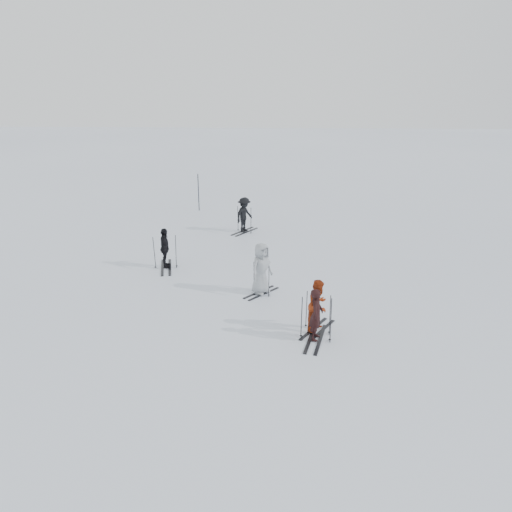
{
  "coord_description": "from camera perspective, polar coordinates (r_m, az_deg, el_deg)",
  "views": [
    {
      "loc": [
        0.82,
        -15.63,
        6.96
      ],
      "look_at": [
        0.0,
        1.0,
        1.0
      ],
      "focal_mm": 35.0,
      "sensor_mm": 36.0,
      "label": 1
    }
  ],
  "objects": [
    {
      "name": "ground",
      "position": [
        17.13,
        -0.16,
        -4.28
      ],
      "size": [
        120.0,
        120.0,
        0.0
      ],
      "primitive_type": "plane",
      "color": "silver",
      "rests_on": "ground"
    },
    {
      "name": "skier_near_dark",
      "position": [
        14.02,
        6.9,
        -6.74
      ],
      "size": [
        0.47,
        0.62,
        1.51
      ],
      "primitive_type": "imported",
      "rotation": [
        0.0,
        0.0,
        1.35
      ],
      "color": "black",
      "rests_on": "ground"
    },
    {
      "name": "skier_red",
      "position": [
        14.5,
        7.14,
        -5.71
      ],
      "size": [
        0.89,
        0.95,
        1.55
      ],
      "primitive_type": "imported",
      "rotation": [
        0.0,
        0.0,
        1.03
      ],
      "color": "maroon",
      "rests_on": "ground"
    },
    {
      "name": "skier_grey",
      "position": [
        16.79,
        0.61,
        -1.51
      ],
      "size": [
        0.99,
        1.02,
        1.77
      ],
      "primitive_type": "imported",
      "rotation": [
        0.0,
        0.0,
        0.87
      ],
      "color": "#9BA0A4",
      "rests_on": "ground"
    },
    {
      "name": "skier_uphill_left",
      "position": [
        19.43,
        -10.37,
        0.81
      ],
      "size": [
        0.56,
        0.97,
        1.56
      ],
      "primitive_type": "imported",
      "rotation": [
        0.0,
        0.0,
        1.78
      ],
      "color": "black",
      "rests_on": "ground"
    },
    {
      "name": "skier_uphill_far",
      "position": [
        23.7,
        -1.35,
        4.69
      ],
      "size": [
        1.1,
        1.23,
        1.65
      ],
      "primitive_type": "imported",
      "rotation": [
        0.0,
        0.0,
        0.99
      ],
      "color": "black",
      "rests_on": "ground"
    },
    {
      "name": "skis_near_dark",
      "position": [
        14.06,
        6.89,
        -7.05
      ],
      "size": [
        2.0,
        1.35,
        1.34
      ],
      "primitive_type": null,
      "rotation": [
        0.0,
        0.0,
        1.35
      ],
      "color": "black",
      "rests_on": "ground"
    },
    {
      "name": "skis_red",
      "position": [
        14.57,
        7.11,
        -6.29
      ],
      "size": [
        1.91,
        1.63,
        1.23
      ],
      "primitive_type": null,
      "rotation": [
        0.0,
        0.0,
        1.03
      ],
      "color": "black",
      "rests_on": "ground"
    },
    {
      "name": "skis_grey",
      "position": [
        16.91,
        0.61,
        -2.54
      ],
      "size": [
        1.7,
        1.62,
        1.12
      ],
      "primitive_type": null,
      "rotation": [
        0.0,
        0.0,
        0.87
      ],
      "color": "black",
      "rests_on": "ground"
    },
    {
      "name": "skis_uphill_left",
      "position": [
        19.47,
        -10.35,
        0.5
      ],
      "size": [
        1.99,
        1.33,
        1.34
      ],
      "primitive_type": null,
      "rotation": [
        0.0,
        0.0,
        1.78
      ],
      "color": "black",
      "rests_on": "ground"
    },
    {
      "name": "skis_uphill_far",
      "position": [
        23.75,
        -1.34,
        4.25
      ],
      "size": [
        1.97,
        1.74,
        1.28
      ],
      "primitive_type": null,
      "rotation": [
        0.0,
        0.0,
        0.99
      ],
      "color": "black",
      "rests_on": "ground"
    },
    {
      "name": "piste_marker",
      "position": [
        27.81,
        -6.59,
        7.23
      ],
      "size": [
        0.05,
        0.05,
        2.04
      ],
      "primitive_type": "cylinder",
      "rotation": [
        0.0,
        0.0,
        -0.16
      ],
      "color": "black",
      "rests_on": "ground"
    }
  ]
}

